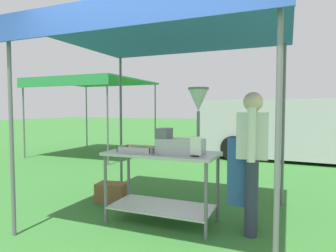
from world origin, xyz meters
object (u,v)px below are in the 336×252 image
object	(u,v)px
van_silver	(297,128)
donut_fryer	(185,131)
menu_sign	(195,148)
vendor	(252,155)
donut_tray	(139,150)
donut_cart	(162,172)
neighbour_tent	(93,83)
supply_crate	(112,192)
stall_canopy	(165,37)

from	to	relation	value
van_silver	donut_fryer	bearing A→B (deg)	-103.47
menu_sign	vendor	bearing A→B (deg)	25.27
menu_sign	donut_tray	bearing A→B (deg)	174.18
donut_tray	vendor	distance (m)	1.35
donut_cart	neighbour_tent	world-z (taller)	neighbour_tent
supply_crate	neighbour_tent	distance (m)	5.41
menu_sign	van_silver	size ratio (longest dim) A/B	0.04
donut_cart	neighbour_tent	xyz separation A→B (m)	(-4.21, 4.32, 1.62)
donut_tray	donut_fryer	distance (m)	0.62
donut_cart	stall_canopy	bearing A→B (deg)	90.00
stall_canopy	neighbour_tent	world-z (taller)	stall_canopy
donut_cart	menu_sign	distance (m)	0.63
menu_sign	supply_crate	size ratio (longest dim) A/B	0.46
menu_sign	van_silver	world-z (taller)	van_silver
donut_tray	supply_crate	size ratio (longest dim) A/B	0.93
vendor	neighbour_tent	distance (m)	6.89
menu_sign	neighbour_tent	world-z (taller)	neighbour_tent
stall_canopy	supply_crate	size ratio (longest dim) A/B	6.04
donut_cart	menu_sign	world-z (taller)	menu_sign
supply_crate	neighbour_tent	xyz separation A→B (m)	(-3.16, 3.85, 2.10)
donut_tray	menu_sign	world-z (taller)	menu_sign
donut_tray	stall_canopy	bearing A→B (deg)	37.21
donut_cart	supply_crate	xyz separation A→B (m)	(-1.05, 0.47, -0.49)
stall_canopy	vendor	distance (m)	1.78
vendor	supply_crate	world-z (taller)	vendor
van_silver	stall_canopy	bearing A→B (deg)	-106.65
donut_tray	donut_fryer	xyz separation A→B (m)	(0.57, 0.08, 0.25)
donut_cart	vendor	distance (m)	1.11
donut_cart	donut_tray	xyz separation A→B (m)	(-0.26, -0.10, 0.28)
donut_cart	donut_fryer	size ratio (longest dim) A/B	1.77
donut_fryer	neighbour_tent	world-z (taller)	neighbour_tent
stall_canopy	van_silver	xyz separation A→B (m)	(1.68, 5.63, -1.44)
donut_fryer	vendor	xyz separation A→B (m)	(0.76, 0.12, -0.26)
donut_cart	neighbour_tent	bearing A→B (deg)	134.28
donut_cart	van_silver	distance (m)	5.98
donut_tray	donut_cart	bearing A→B (deg)	21.01
donut_tray	neighbour_tent	world-z (taller)	neighbour_tent
neighbour_tent	supply_crate	bearing A→B (deg)	-50.57
stall_canopy	menu_sign	distance (m)	1.45
donut_fryer	van_silver	size ratio (longest dim) A/B	0.15
neighbour_tent	van_silver	bearing A→B (deg)	13.42
menu_sign	donut_cart	bearing A→B (deg)	160.11
supply_crate	van_silver	distance (m)	5.97
donut_fryer	vendor	size ratio (longest dim) A/B	0.49
donut_cart	neighbour_tent	distance (m)	6.25
supply_crate	stall_canopy	bearing A→B (deg)	-19.68
van_silver	neighbour_tent	distance (m)	6.21
vendor	van_silver	size ratio (longest dim) A/B	0.31
donut_tray	van_silver	xyz separation A→B (m)	(1.94, 5.83, -0.03)
stall_canopy	van_silver	distance (m)	6.05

